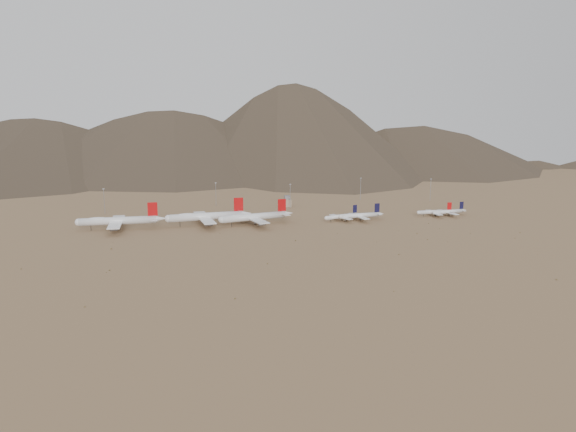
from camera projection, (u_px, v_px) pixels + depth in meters
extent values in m
plane|color=#9D7751|center=(279.00, 231.00, 483.30)|extent=(3000.00, 3000.00, 0.00)
cylinder|color=white|center=(118.00, 221.00, 487.37)|extent=(64.79, 7.45, 6.69)
sphere|color=white|center=(79.00, 222.00, 480.93)|extent=(6.55, 6.55, 6.55)
cone|color=white|center=(161.00, 219.00, 494.50)|extent=(11.72, 6.16, 6.02)
cube|color=white|center=(116.00, 222.00, 487.30)|extent=(11.06, 59.44, 0.84)
cube|color=white|center=(154.00, 219.00, 493.44)|extent=(6.09, 22.61, 0.40)
cube|color=#B20B0D|center=(153.00, 209.00, 491.57)|extent=(8.42, 0.70, 11.86)
cylinder|color=black|center=(91.00, 228.00, 483.91)|extent=(0.43, 0.43, 4.53)
cylinder|color=black|center=(120.00, 227.00, 490.29)|extent=(0.54, 0.54, 4.53)
cylinder|color=black|center=(120.00, 227.00, 487.08)|extent=(0.54, 0.54, 4.53)
ellipsoid|color=white|center=(98.00, 219.00, 483.68)|extent=(20.77, 5.26, 4.01)
cylinder|color=slate|center=(118.00, 221.00, 499.03)|extent=(6.51, 3.09, 3.01)
cylinder|color=slate|center=(115.00, 227.00, 476.20)|extent=(6.51, 3.09, 3.01)
cylinder|color=slate|center=(119.00, 219.00, 509.30)|extent=(6.51, 3.09, 3.01)
cylinder|color=slate|center=(114.00, 229.00, 465.93)|extent=(6.51, 3.09, 3.01)
cylinder|color=white|center=(206.00, 216.00, 506.13)|extent=(66.68, 15.20, 6.86)
sphere|color=white|center=(168.00, 219.00, 495.90)|extent=(6.72, 6.72, 6.72)
cone|color=white|center=(246.00, 214.00, 517.49)|extent=(12.63, 7.63, 6.17)
cube|color=white|center=(204.00, 218.00, 505.91)|extent=(18.23, 61.67, 0.86)
cube|color=white|center=(240.00, 214.00, 515.82)|extent=(8.85, 23.68, 0.41)
cube|color=#B20B0D|center=(239.00, 204.00, 513.76)|extent=(8.63, 1.70, 12.16)
cylinder|color=black|center=(180.00, 224.00, 500.05)|extent=(0.44, 0.44, 4.64)
cylinder|color=black|center=(207.00, 222.00, 509.21)|extent=(0.55, 0.55, 4.64)
cylinder|color=black|center=(208.00, 223.00, 506.02)|extent=(0.55, 0.55, 4.64)
ellipsoid|color=white|center=(186.00, 215.00, 500.46)|extent=(21.71, 7.79, 4.11)
cylinder|color=slate|center=(202.00, 217.00, 517.57)|extent=(6.97, 3.90, 3.09)
cylinder|color=slate|center=(207.00, 222.00, 494.89)|extent=(6.97, 3.90, 3.09)
cylinder|color=slate|center=(200.00, 215.00, 527.78)|extent=(6.97, 3.90, 3.09)
cylinder|color=slate|center=(209.00, 224.00, 484.68)|extent=(6.97, 3.90, 3.09)
cylinder|color=white|center=(254.00, 217.00, 507.33)|extent=(60.77, 21.75, 6.32)
sphere|color=white|center=(222.00, 220.00, 494.24)|extent=(6.20, 6.20, 6.20)
cone|color=white|center=(288.00, 213.00, 521.91)|extent=(12.10, 8.32, 5.69)
cube|color=white|center=(253.00, 218.00, 506.99)|extent=(23.80, 56.72, 0.79)
cube|color=white|center=(283.00, 214.00, 519.78)|extent=(10.77, 22.01, 0.38)
cube|color=#B20B0D|center=(282.00, 205.00, 517.74)|extent=(7.84, 2.58, 11.22)
cylinder|color=black|center=(232.00, 225.00, 499.16)|extent=(0.41, 0.41, 4.28)
cylinder|color=black|center=(254.00, 222.00, 510.25)|extent=(0.51, 0.51, 4.28)
cylinder|color=black|center=(256.00, 223.00, 507.45)|extent=(0.51, 0.51, 4.28)
ellipsoid|color=white|center=(237.00, 216.00, 500.20)|extent=(20.14, 9.59, 3.79)
cylinder|color=slate|center=(248.00, 218.00, 517.20)|extent=(6.64, 4.31, 2.85)
cylinder|color=slate|center=(257.00, 222.00, 497.36)|extent=(6.64, 4.31, 2.85)
cylinder|color=slate|center=(244.00, 216.00, 526.13)|extent=(6.64, 4.31, 2.85)
cylinder|color=slate|center=(262.00, 224.00, 488.44)|extent=(6.64, 4.31, 2.85)
cylinder|color=white|center=(341.00, 216.00, 526.09)|extent=(33.83, 15.91, 3.77)
sphere|color=white|center=(326.00, 218.00, 517.07)|extent=(3.70, 3.70, 3.70)
cone|color=white|center=(358.00, 214.00, 536.14)|extent=(7.06, 5.40, 3.40)
cube|color=white|center=(341.00, 217.00, 525.84)|extent=(15.81, 29.83, 0.47)
cube|color=white|center=(355.00, 214.00, 534.68)|extent=(6.96, 11.70, 0.23)
cube|color=black|center=(355.00, 209.00, 533.34)|extent=(4.34, 1.93, 7.45)
cylinder|color=black|center=(331.00, 221.00, 520.37)|extent=(0.40, 0.40, 2.58)
cylinder|color=black|center=(341.00, 219.00, 527.83)|extent=(0.50, 0.50, 2.58)
cylinder|color=black|center=(343.00, 220.00, 526.26)|extent=(0.50, 0.50, 2.58)
cylinder|color=slate|center=(335.00, 216.00, 532.97)|extent=(3.85, 2.83, 1.70)
cylinder|color=slate|center=(346.00, 219.00, 519.05)|extent=(3.85, 2.83, 1.70)
cylinder|color=white|center=(360.00, 215.00, 527.61)|extent=(39.21, 9.35, 4.23)
sphere|color=white|center=(341.00, 217.00, 521.50)|extent=(4.15, 4.15, 4.15)
cone|color=white|center=(381.00, 214.00, 534.40)|extent=(7.46, 4.70, 3.81)
cube|color=white|center=(359.00, 216.00, 527.48)|extent=(10.60, 33.95, 0.53)
cube|color=white|center=(378.00, 214.00, 533.40)|extent=(5.16, 13.05, 0.25)
cube|color=black|center=(377.00, 208.00, 532.05)|extent=(5.07, 1.05, 8.36)
cylinder|color=black|center=(346.00, 220.00, 524.00)|extent=(0.45, 0.45, 2.90)
cylinder|color=black|center=(360.00, 219.00, 529.51)|extent=(0.56, 0.56, 2.90)
cylinder|color=black|center=(361.00, 219.00, 527.54)|extent=(0.56, 0.56, 2.90)
cylinder|color=slate|center=(355.00, 215.00, 536.39)|extent=(4.12, 2.40, 1.91)
cylinder|color=slate|center=(363.00, 219.00, 518.97)|extent=(4.12, 2.40, 1.91)
cylinder|color=white|center=(435.00, 212.00, 549.45)|extent=(33.32, 3.94, 3.61)
sphere|color=white|center=(419.00, 212.00, 546.49)|extent=(3.54, 3.54, 3.54)
cone|color=white|center=(452.00, 211.00, 552.73)|extent=(6.02, 3.31, 3.25)
cube|color=white|center=(434.00, 212.00, 549.44)|extent=(5.61, 28.58, 0.45)
cube|color=white|center=(450.00, 211.00, 552.23)|extent=(3.10, 10.87, 0.22)
cube|color=#B20B0D|center=(449.00, 206.00, 551.18)|extent=(4.33, 0.37, 7.13)
cylinder|color=black|center=(423.00, 215.00, 547.95)|extent=(0.38, 0.38, 2.47)
cylinder|color=black|center=(435.00, 215.00, 551.02)|extent=(0.48, 0.48, 2.47)
cylinder|color=black|center=(436.00, 215.00, 549.27)|extent=(0.48, 0.48, 2.47)
cylinder|color=slate|center=(430.00, 212.00, 557.32)|extent=(3.34, 1.66, 1.63)
cylinder|color=slate|center=(437.00, 215.00, 541.89)|extent=(3.34, 1.66, 1.63)
cylinder|color=white|center=(448.00, 212.00, 550.77)|extent=(33.59, 9.41, 3.63)
sphere|color=white|center=(434.00, 213.00, 544.86)|extent=(3.56, 3.56, 3.56)
cone|color=white|center=(464.00, 210.00, 557.33)|extent=(6.50, 4.27, 3.27)
cube|color=white|center=(448.00, 212.00, 550.63)|extent=(10.27, 29.18, 0.45)
cube|color=white|center=(462.00, 210.00, 556.37)|extent=(4.87, 11.26, 0.22)
cube|color=black|center=(462.00, 205.00, 555.19)|extent=(4.34, 1.08, 7.17)
cylinder|color=black|center=(438.00, 215.00, 547.20)|extent=(0.38, 0.38, 2.49)
cylinder|color=black|center=(448.00, 214.00, 552.41)|extent=(0.48, 0.48, 2.49)
cylinder|color=black|center=(449.00, 215.00, 550.74)|extent=(0.48, 0.48, 2.49)
cylinder|color=slate|center=(443.00, 212.00, 558.16)|extent=(3.58, 2.19, 1.64)
cylinder|color=slate|center=(453.00, 215.00, 543.44)|extent=(3.58, 2.19, 1.64)
cube|color=gray|center=(287.00, 203.00, 603.88)|extent=(8.00, 8.00, 8.00)
cube|color=slate|center=(287.00, 197.00, 602.76)|extent=(6.00, 6.00, 4.00)
cylinder|color=gray|center=(104.00, 202.00, 560.24)|extent=(0.50, 0.50, 25.00)
cube|color=gray|center=(103.00, 189.00, 557.84)|extent=(2.00, 0.60, 0.80)
cylinder|color=gray|center=(216.00, 195.00, 605.84)|extent=(0.50, 0.50, 25.00)
cube|color=gray|center=(216.00, 183.00, 603.45)|extent=(2.00, 0.60, 0.80)
cylinder|color=gray|center=(290.00, 196.00, 594.47)|extent=(0.50, 0.50, 25.00)
cube|color=gray|center=(290.00, 184.00, 592.07)|extent=(2.00, 0.60, 0.80)
cylinder|color=gray|center=(361.00, 189.00, 646.98)|extent=(0.50, 0.50, 25.00)
cube|color=gray|center=(361.00, 178.00, 644.58)|extent=(2.00, 0.60, 0.80)
cylinder|color=gray|center=(431.00, 190.00, 639.89)|extent=(0.50, 0.50, 25.00)
cube|color=gray|center=(431.00, 179.00, 637.49)|extent=(2.00, 0.60, 0.80)
ellipsoid|color=brown|center=(85.00, 307.00, 297.30)|extent=(0.90, 0.90, 0.66)
ellipsoid|color=brown|center=(515.00, 238.00, 455.28)|extent=(0.80, 0.80, 0.57)
ellipsoid|color=brown|center=(113.00, 242.00, 442.02)|extent=(0.58, 0.58, 0.34)
ellipsoid|color=brown|center=(417.00, 233.00, 471.83)|extent=(0.94, 0.94, 0.83)
ellipsoid|color=brown|center=(286.00, 268.00, 370.27)|extent=(0.57, 0.57, 0.32)
ellipsoid|color=brown|center=(520.00, 233.00, 475.63)|extent=(1.09, 1.09, 0.66)
ellipsoid|color=brown|center=(337.00, 234.00, 471.63)|extent=(0.63, 0.63, 0.39)
ellipsoid|color=brown|center=(439.00, 229.00, 491.30)|extent=(0.70, 0.70, 0.46)
ellipsoid|color=brown|center=(429.00, 223.00, 514.02)|extent=(1.08, 1.08, 0.62)
ellipsoid|color=brown|center=(267.00, 263.00, 380.17)|extent=(0.99, 0.99, 0.87)
ellipsoid|color=brown|center=(220.00, 233.00, 473.11)|extent=(0.58, 0.58, 0.41)
ellipsoid|color=brown|center=(447.00, 242.00, 442.99)|extent=(0.52, 0.52, 0.45)
ellipsoid|color=brown|center=(21.00, 269.00, 367.98)|extent=(0.95, 0.95, 0.55)
ellipsoid|color=brown|center=(470.00, 234.00, 472.16)|extent=(0.82, 0.82, 0.44)
ellipsoid|color=brown|center=(428.00, 240.00, 450.29)|extent=(0.89, 0.89, 0.68)
ellipsoid|color=brown|center=(377.00, 242.00, 442.71)|extent=(0.66, 0.66, 0.36)
ellipsoid|color=brown|center=(538.00, 254.00, 405.73)|extent=(0.52, 0.52, 0.36)
ellipsoid|color=brown|center=(224.00, 281.00, 342.53)|extent=(0.53, 0.53, 0.35)
ellipsoid|color=brown|center=(296.00, 240.00, 446.96)|extent=(1.06, 1.06, 0.77)
ellipsoid|color=brown|center=(394.00, 291.00, 322.46)|extent=(0.65, 0.65, 0.53)
ellipsoid|color=brown|center=(111.00, 249.00, 420.27)|extent=(1.05, 1.05, 0.90)
ellipsoid|color=brown|center=(398.00, 231.00, 483.93)|extent=(0.62, 0.62, 0.35)
ellipsoid|color=brown|center=(235.00, 298.00, 310.24)|extent=(0.98, 0.98, 0.74)
ellipsoid|color=brown|center=(321.00, 234.00, 470.73)|extent=(0.50, 0.50, 0.39)
ellipsoid|color=brown|center=(557.00, 279.00, 344.56)|extent=(1.10, 1.10, 0.82)
ellipsoid|color=brown|center=(110.00, 270.00, 364.93)|extent=(1.05, 1.05, 0.59)
ellipsoid|color=brown|center=(106.00, 273.00, 359.80)|extent=(0.59, 0.59, 0.44)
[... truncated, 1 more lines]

